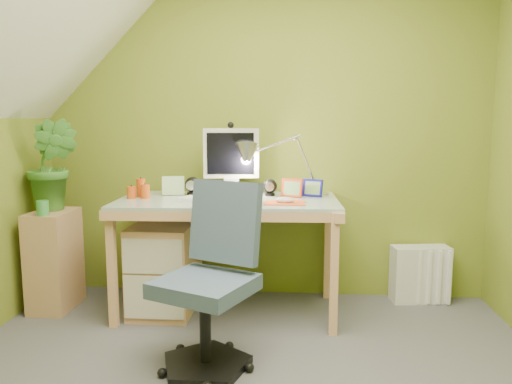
# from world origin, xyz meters

# --- Properties ---
(wall_back) EXTENTS (3.20, 0.01, 2.40)m
(wall_back) POSITION_xyz_m (0.00, 1.60, 1.20)
(wall_back) COLOR olive
(wall_back) RESTS_ON floor
(wall_front) EXTENTS (3.20, 0.01, 2.40)m
(wall_front) POSITION_xyz_m (0.00, -1.60, 1.20)
(wall_front) COLOR olive
(wall_front) RESTS_ON floor
(desk) EXTENTS (1.47, 0.78, 0.77)m
(desk) POSITION_xyz_m (-0.20, 1.20, 0.39)
(desk) COLOR tan
(desk) RESTS_ON floor
(monitor) EXTENTS (0.39, 0.27, 0.50)m
(monitor) POSITION_xyz_m (-0.20, 1.38, 1.02)
(monitor) COLOR #B7B4A5
(monitor) RESTS_ON desk
(speaker_left) EXTENTS (0.12, 0.12, 0.13)m
(speaker_left) POSITION_xyz_m (-0.47, 1.36, 0.84)
(speaker_left) COLOR black
(speaker_left) RESTS_ON desk
(speaker_right) EXTENTS (0.11, 0.11, 0.12)m
(speaker_right) POSITION_xyz_m (0.07, 1.36, 0.83)
(speaker_right) COLOR black
(speaker_right) RESTS_ON desk
(keyboard) EXTENTS (0.46, 0.29, 0.02)m
(keyboard) POSITION_xyz_m (-0.28, 1.06, 0.78)
(keyboard) COLOR white
(keyboard) RESTS_ON desk
(mousepad) EXTENTS (0.26, 0.19, 0.01)m
(mousepad) POSITION_xyz_m (0.18, 1.06, 0.78)
(mousepad) COLOR #DA5522
(mousepad) RESTS_ON desk
(mouse) EXTENTS (0.12, 0.08, 0.04)m
(mouse) POSITION_xyz_m (0.18, 1.06, 0.79)
(mouse) COLOR silver
(mouse) RESTS_ON mousepad
(amber_tumbler) EXTENTS (0.08, 0.08, 0.10)m
(amber_tumbler) POSITION_xyz_m (-0.02, 1.12, 0.82)
(amber_tumbler) COLOR brown
(amber_tumbler) RESTS_ON desk
(candle_cluster) EXTENTS (0.18, 0.16, 0.12)m
(candle_cluster) POSITION_xyz_m (-0.80, 1.21, 0.83)
(candle_cluster) COLOR #CB4B11
(candle_cluster) RESTS_ON desk
(photo_frame_red) EXTENTS (0.14, 0.07, 0.12)m
(photo_frame_red) POSITION_xyz_m (0.22, 1.32, 0.83)
(photo_frame_red) COLOR red
(photo_frame_red) RESTS_ON desk
(photo_frame_blue) EXTENTS (0.13, 0.07, 0.12)m
(photo_frame_blue) POSITION_xyz_m (0.36, 1.36, 0.83)
(photo_frame_blue) COLOR #15148D
(photo_frame_blue) RESTS_ON desk
(photo_frame_green) EXTENTS (0.15, 0.06, 0.13)m
(photo_frame_green) POSITION_xyz_m (-0.60, 1.34, 0.84)
(photo_frame_green) COLOR #A8CC8C
(photo_frame_green) RESTS_ON desk
(desk_lamp) EXTENTS (0.59, 0.31, 0.60)m
(desk_lamp) POSITION_xyz_m (0.25, 1.38, 1.07)
(desk_lamp) COLOR #B4B5B9
(desk_lamp) RESTS_ON desk
(side_ledge) EXTENTS (0.25, 0.39, 0.68)m
(side_ledge) POSITION_xyz_m (-1.40, 1.16, 0.34)
(side_ledge) COLOR tan
(side_ledge) RESTS_ON floor
(potted_plant) EXTENTS (0.35, 0.28, 0.62)m
(potted_plant) POSITION_xyz_m (-1.40, 1.21, 0.99)
(potted_plant) COLOR #377226
(potted_plant) RESTS_ON side_ledge
(green_cup) EXTENTS (0.08, 0.08, 0.10)m
(green_cup) POSITION_xyz_m (-1.38, 1.01, 0.73)
(green_cup) COLOR #3B8D40
(green_cup) RESTS_ON side_ledge
(task_chair) EXTENTS (0.67, 0.67, 0.92)m
(task_chair) POSITION_xyz_m (-0.21, 0.40, 0.46)
(task_chair) COLOR #3D4E64
(task_chair) RESTS_ON floor
(radiator) EXTENTS (0.42, 0.22, 0.40)m
(radiator) POSITION_xyz_m (1.13, 1.50, 0.20)
(radiator) COLOR silver
(radiator) RESTS_ON floor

